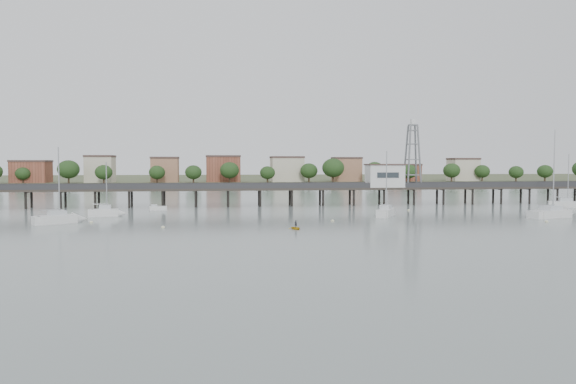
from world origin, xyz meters
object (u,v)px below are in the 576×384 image
at_px(sailboat_c, 387,212).
at_px(white_tender, 158,208).
at_px(sailboat_a, 65,219).
at_px(sailboat_e, 571,204).
at_px(sailboat_b, 110,213).
at_px(yellow_dinghy, 296,229).
at_px(sailboat_d, 558,213).
at_px(lattice_tower, 412,156).
at_px(pier, 275,189).

height_order(sailboat_c, white_tender, sailboat_c).
bearing_deg(sailboat_c, sailboat_a, 125.87).
bearing_deg(sailboat_e, sailboat_a, -145.75).
relative_size(sailboat_a, sailboat_b, 1.26).
height_order(sailboat_e, yellow_dinghy, sailboat_e).
relative_size(sailboat_d, white_tender, 4.54).
bearing_deg(lattice_tower, sailboat_e, -22.23).
xyz_separation_m(sailboat_b, yellow_dinghy, (30.32, -23.34, -0.66)).
height_order(sailboat_a, sailboat_c, sailboat_a).
relative_size(sailboat_d, sailboat_e, 1.36).
relative_size(lattice_tower, sailboat_a, 1.22).
relative_size(sailboat_c, yellow_dinghy, 5.09).
bearing_deg(yellow_dinghy, sailboat_c, 33.56).
distance_m(sailboat_b, white_tender, 13.85).
bearing_deg(white_tender, yellow_dinghy, -66.82).
relative_size(pier, sailboat_d, 9.21).
bearing_deg(lattice_tower, sailboat_c, -118.39).
relative_size(lattice_tower, white_tender, 4.32).
relative_size(pier, yellow_dinghy, 62.38).
bearing_deg(sailboat_b, lattice_tower, 11.44).
distance_m(sailboat_e, yellow_dinghy, 71.08).
bearing_deg(sailboat_c, sailboat_b, 114.23).
xyz_separation_m(sailboat_d, white_tender, (-71.45, 23.31, -0.22)).
xyz_separation_m(pier, lattice_tower, (31.50, 0.00, 7.31)).
distance_m(lattice_tower, sailboat_b, 67.43).
height_order(sailboat_b, yellow_dinghy, sailboat_b).
xyz_separation_m(lattice_tower, sailboat_c, (-13.85, -25.62, -10.45)).
distance_m(pier, lattice_tower, 32.34).
bearing_deg(sailboat_d, sailboat_e, 29.80).
bearing_deg(sailboat_a, sailboat_c, -27.89).
bearing_deg(lattice_tower, yellow_dinghy, -127.09).
distance_m(sailboat_d, sailboat_e, 24.79).
bearing_deg(lattice_tower, sailboat_a, -155.61).
bearing_deg(white_tender, lattice_tower, -1.50).
xyz_separation_m(lattice_tower, yellow_dinghy, (-33.08, -43.76, -11.10)).
distance_m(sailboat_a, sailboat_d, 83.61).
height_order(white_tender, yellow_dinghy, yellow_dinghy).
bearing_deg(pier, sailboat_c, -55.43).
bearing_deg(white_tender, sailboat_a, -128.60).
height_order(lattice_tower, sailboat_a, lattice_tower).
bearing_deg(lattice_tower, sailboat_b, -162.15).
height_order(lattice_tower, sailboat_d, lattice_tower).
xyz_separation_m(sailboat_a, sailboat_e, (99.19, 18.42, 0.00)).
distance_m(pier, sailboat_a, 48.30).
xyz_separation_m(sailboat_d, sailboat_c, (-29.06, 6.25, 0.02)).
distance_m(pier, sailboat_e, 63.63).
bearing_deg(sailboat_d, sailboat_a, 158.13).
xyz_separation_m(sailboat_b, white_tender, (7.17, 11.85, -0.25)).
height_order(pier, sailboat_a, sailboat_a).
relative_size(pier, lattice_tower, 9.68).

